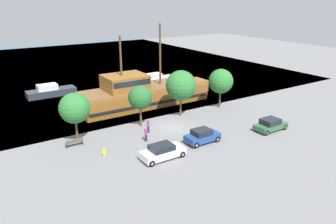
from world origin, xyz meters
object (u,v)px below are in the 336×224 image
parked_car_curb_front (202,136)px  pedestrian_walking_near (146,134)px  pirate_ship (142,93)px  moored_boat_dockside (51,91)px  pedestrian_walking_far (148,126)px  moored_boat_outer (155,79)px  fire_hydrant (104,152)px  bench_promenade_east (74,142)px  parked_car_curb_rear (270,125)px  parked_car_curb_mid (162,152)px

parked_car_curb_front → pedestrian_walking_near: (-4.92, 3.62, 0.03)m
pirate_ship → moored_boat_dockside: pirate_ship is taller
pirate_ship → parked_car_curb_front: bearing=-93.4°
parked_car_curb_front → pedestrian_walking_near: bearing=143.6°
pedestrian_walking_far → pirate_ship: bearing=65.3°
moored_boat_outer → fire_hydrant: (-19.75, -23.00, -0.22)m
moored_boat_dockside → bench_promenade_east: moored_boat_dockside is taller
bench_promenade_east → pedestrian_walking_near: (7.01, -2.98, 0.35)m
parked_car_curb_front → pedestrian_walking_far: size_ratio=2.28×
moored_boat_dockside → pedestrian_walking_far: size_ratio=4.47×
pirate_ship → parked_car_curb_rear: bearing=-64.6°
fire_hydrant → pedestrian_walking_far: (6.67, 2.78, 0.44)m
pedestrian_walking_far → parked_car_curb_front: bearing=-57.6°
bench_promenade_east → pedestrian_walking_near: pedestrian_walking_near is taller
parked_car_curb_front → moored_boat_dockside: bearing=108.5°
parked_car_curb_front → fire_hydrant: bearing=164.7°
parked_car_curb_mid → moored_boat_dockside: bearing=97.1°
moored_boat_outer → pedestrian_walking_near: size_ratio=4.72×
pirate_ship → pedestrian_walking_far: (-4.45, -9.69, -0.88)m
parked_car_curb_front → pedestrian_walking_far: bearing=122.4°
moored_boat_outer → pedestrian_walking_far: 24.08m
moored_boat_dockside → pedestrian_walking_near: moored_boat_dockside is taller
bench_promenade_east → moored_boat_outer: bearing=41.8°
parked_car_curb_rear → pedestrian_walking_near: size_ratio=2.59×
moored_boat_dockside → parked_car_curb_front: bearing=-71.5°
parked_car_curb_front → fire_hydrant: size_ratio=5.03×
parked_car_curb_rear → pedestrian_walking_far: size_ratio=2.42×
moored_boat_dockside → pedestrian_walking_near: bearing=-80.0°
parked_car_curb_mid → parked_car_curb_rear: parked_car_curb_mid is taller
parked_car_curb_front → parked_car_curb_rear: 9.12m
moored_boat_dockside → bench_promenade_east: 20.86m
moored_boat_outer → bench_promenade_east: moored_boat_outer is taller
pirate_ship → bench_promenade_east: bearing=-146.0°
moored_boat_dockside → bench_promenade_east: bearing=-97.8°
parked_car_curb_rear → parked_car_curb_mid: bearing=176.7°
parked_car_curb_rear → pirate_ship: bearing=115.4°
parked_car_curb_front → parked_car_curb_rear: parked_car_curb_front is taller
moored_boat_outer → fire_hydrant: size_ratio=9.74×
parked_car_curb_front → parked_car_curb_mid: (-5.60, -0.84, -0.03)m
parked_car_curb_mid → pedestrian_walking_near: bearing=81.4°
parked_car_curb_rear → pedestrian_walking_near: bearing=159.1°
parked_car_curb_rear → bench_promenade_east: 22.48m
fire_hydrant → parked_car_curb_rear: bearing=-13.1°
fire_hydrant → pedestrian_walking_near: 5.36m
parked_car_curb_front → bench_promenade_east: size_ratio=2.10×
moored_boat_outer → parked_car_curb_front: 27.50m
pedestrian_walking_near → parked_car_curb_mid: bearing=-98.6°
moored_boat_dockside → moored_boat_outer: moored_boat_dockside is taller
pedestrian_walking_far → moored_boat_outer: bearing=57.1°
pirate_ship → fire_hydrant: bearing=-131.7°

